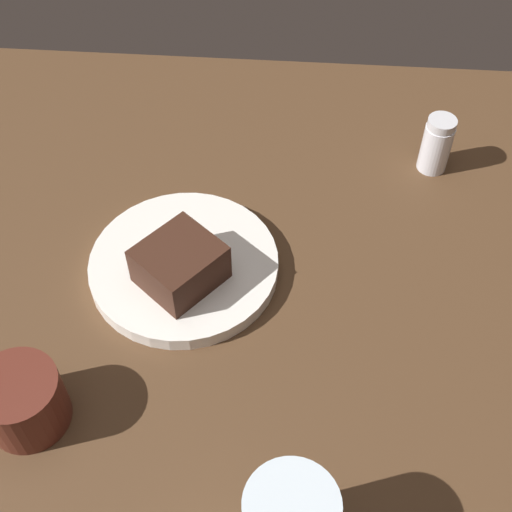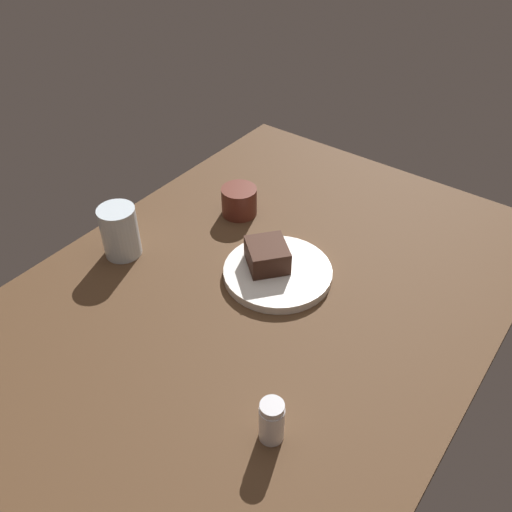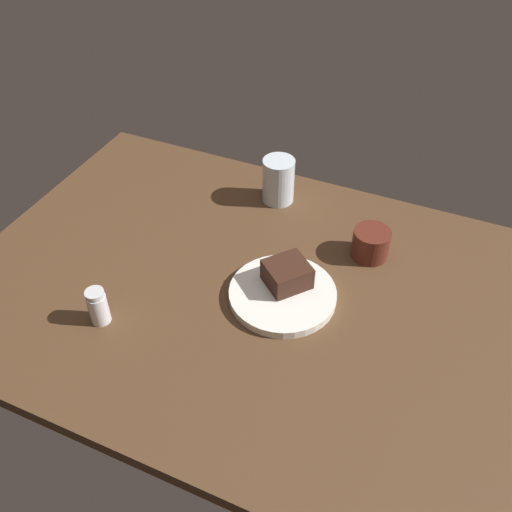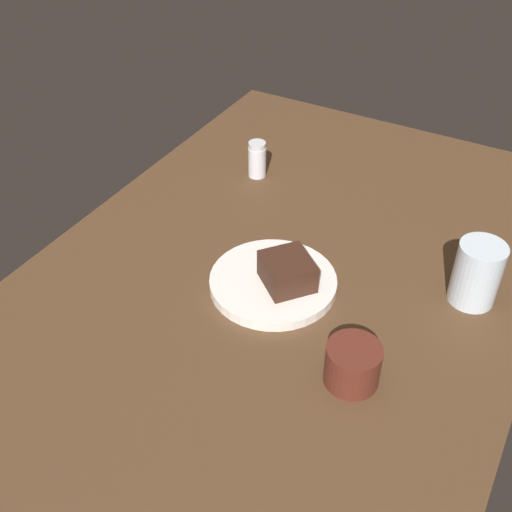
{
  "view_description": "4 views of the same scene",
  "coord_description": "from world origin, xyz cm",
  "px_view_note": "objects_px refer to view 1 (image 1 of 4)",
  "views": [
    {
      "loc": [
        -5.03,
        49.44,
        66.86
      ],
      "look_at": [
        -1.2,
        -0.43,
        5.89
      ],
      "focal_mm": 48.81,
      "sensor_mm": 36.0,
      "label": 1
    },
    {
      "loc": [
        -60.53,
        -45.02,
        76.41
      ],
      "look_at": [
        6.67,
        5.08,
        6.0
      ],
      "focal_mm": 37.99,
      "sensor_mm": 36.0,
      "label": 2
    },
    {
      "loc": [
        33.97,
        -74.0,
        86.7
      ],
      "look_at": [
        -0.81,
        4.67,
        7.57
      ],
      "focal_mm": 39.47,
      "sensor_mm": 36.0,
      "label": 3
    },
    {
      "loc": [
        80.16,
        37.39,
        76.45
      ],
      "look_at": [
        7.38,
        -3.22,
        8.63
      ],
      "focal_mm": 44.8,
      "sensor_mm": 36.0,
      "label": 4
    }
  ],
  "objects_px": {
    "chocolate_cake_slice": "(180,264)",
    "salt_shaker": "(437,144)",
    "coffee_cup": "(23,401)",
    "dessert_plate": "(184,267)"
  },
  "relations": [
    {
      "from": "chocolate_cake_slice",
      "to": "salt_shaker",
      "type": "bearing_deg",
      "value": -143.19
    },
    {
      "from": "dessert_plate",
      "to": "salt_shaker",
      "type": "xyz_separation_m",
      "value": [
        -0.3,
        -0.2,
        0.03
      ]
    },
    {
      "from": "chocolate_cake_slice",
      "to": "coffee_cup",
      "type": "height_order",
      "value": "chocolate_cake_slice"
    },
    {
      "from": "dessert_plate",
      "to": "chocolate_cake_slice",
      "type": "xyz_separation_m",
      "value": [
        -0.0,
        0.02,
        0.03
      ]
    },
    {
      "from": "chocolate_cake_slice",
      "to": "coffee_cup",
      "type": "distance_m",
      "value": 0.21
    },
    {
      "from": "salt_shaker",
      "to": "coffee_cup",
      "type": "xyz_separation_m",
      "value": [
        0.43,
        0.4,
        -0.01
      ]
    },
    {
      "from": "chocolate_cake_slice",
      "to": "coffee_cup",
      "type": "bearing_deg",
      "value": 53.23
    },
    {
      "from": "dessert_plate",
      "to": "chocolate_cake_slice",
      "type": "height_order",
      "value": "chocolate_cake_slice"
    },
    {
      "from": "chocolate_cake_slice",
      "to": "salt_shaker",
      "type": "height_order",
      "value": "salt_shaker"
    },
    {
      "from": "dessert_plate",
      "to": "chocolate_cake_slice",
      "type": "distance_m",
      "value": 0.04
    }
  ]
}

